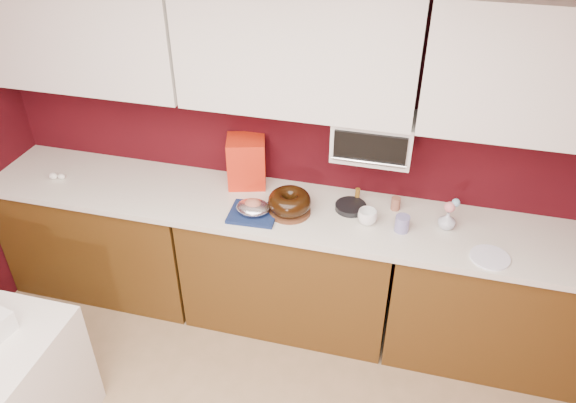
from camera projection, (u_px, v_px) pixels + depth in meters
The scene contains 29 objects.
ceiling at pixel (14, 80), 0.97m from camera, with size 4.00×4.50×0.02m, color white.
wall_back at pixel (302, 134), 3.48m from camera, with size 4.00×0.02×2.50m, color #3D080D.
base_cabinet_left at pixel (108, 235), 3.97m from camera, with size 1.31×0.58×0.86m, color #513210.
base_cabinet_center at pixel (290, 267), 3.69m from camera, with size 1.31×0.58×0.86m, color #513210.
base_cabinet_right at pixel (501, 303), 3.42m from camera, with size 1.31×0.58×0.86m, color #513210.
countertop at pixel (290, 211), 3.44m from camera, with size 4.00×0.62×0.04m, color silver.
upper_cabinet_left at pixel (76, 29), 3.28m from camera, with size 1.31×0.33×0.70m, color white.
upper_cabinet_center at pixel (297, 49), 3.01m from camera, with size 1.31×0.33×0.70m, color white.
upper_cabinet_right at pixel (563, 72), 2.73m from camera, with size 1.31×0.33×0.70m, color white.
toaster_oven at pixel (374, 136), 3.20m from camera, with size 0.45×0.30×0.25m, color white.
toaster_oven_door at pixel (370, 149), 3.07m from camera, with size 0.40×0.02×0.18m, color black.
toaster_oven_handle at pixel (368, 162), 3.10m from camera, with size 0.02×0.02×0.42m, color silver.
cake_base at pixel (290, 211), 3.39m from camera, with size 0.26×0.26×0.02m, color #5A301B.
bundt_cake at pixel (290, 202), 3.35m from camera, with size 0.26×0.26×0.11m, color black.
navy_towel at pixel (253, 214), 3.36m from camera, with size 0.28×0.24×0.02m, color #14224D.
foil_ham_nest at pixel (253, 208), 3.34m from camera, with size 0.20×0.17×0.07m, color white.
roasted_ham at pixel (253, 204), 3.33m from camera, with size 0.10×0.09×0.07m, color #AF6450.
pandoro_box at pixel (247, 161), 3.58m from camera, with size 0.24×0.22×0.32m, color #BA0C11.
dark_pan at pixel (351, 207), 3.41m from camera, with size 0.19×0.19×0.03m, color black.
coffee_mug at pixel (367, 216), 3.27m from camera, with size 0.10×0.10×0.11m, color white.
blue_jar at pixel (402, 224), 3.22m from camera, with size 0.08×0.08×0.10m, color navy.
flower_vase at pixel (447, 219), 3.23m from camera, with size 0.08×0.08×0.12m, color silver.
flower_pink at pixel (450, 207), 3.18m from camera, with size 0.06×0.06×0.06m, color #DF8185.
flower_blue at pixel (456, 203), 3.18m from camera, with size 0.05×0.05×0.05m, color #80B0CD.
china_plate at pixel (490, 257), 3.04m from camera, with size 0.21×0.21×0.01m, color white.
amber_bottle at pixel (357, 195), 3.47m from camera, with size 0.03×0.03×0.09m, color brown.
paper_cup at pixel (396, 204), 3.40m from camera, with size 0.06×0.06×0.08m, color #8E5540.
egg_left at pixel (53, 176), 3.69m from camera, with size 0.06×0.05×0.05m, color white.
egg_right at pixel (61, 176), 3.70m from camera, with size 0.05×0.04×0.04m, color white.
Camera 1 is at (0.70, -0.77, 2.88)m, focal length 35.00 mm.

